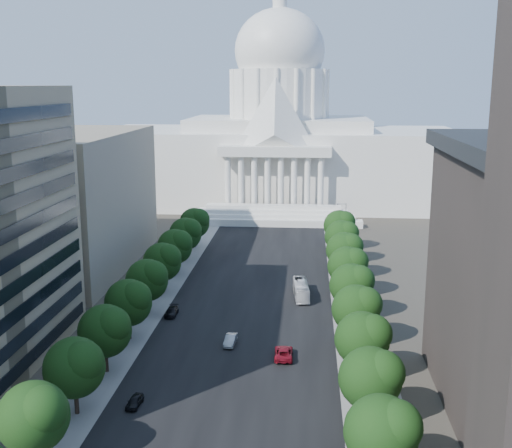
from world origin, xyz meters
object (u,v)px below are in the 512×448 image
(car_dark_a, at_px, (135,401))
(car_dark_b, at_px, (172,312))
(city_bus, at_px, (301,290))
(car_red, at_px, (284,353))
(car_silver, at_px, (231,340))

(car_dark_a, relative_size, car_dark_b, 0.80)
(car_dark_a, relative_size, city_bus, 0.35)
(car_red, xyz_separation_m, car_dark_b, (-20.56, 16.38, -0.12))
(car_dark_b, bearing_deg, car_dark_a, -86.97)
(car_dark_a, height_order, car_red, car_red)
(car_dark_a, distance_m, car_red, 24.52)
(car_silver, relative_size, city_bus, 0.43)
(car_silver, relative_size, car_dark_b, 0.97)
(car_dark_a, xyz_separation_m, car_silver, (9.82, 20.60, 0.11))
(car_dark_a, distance_m, car_dark_b, 32.69)
(car_silver, xyz_separation_m, car_dark_b, (-12.00, 12.01, -0.07))
(city_bus, bearing_deg, car_dark_a, -119.83)
(car_red, relative_size, car_dark_b, 1.22)
(car_silver, xyz_separation_m, city_bus, (10.77, 24.10, 0.74))
(car_dark_a, xyz_separation_m, car_dark_b, (-2.18, 32.62, 0.05))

